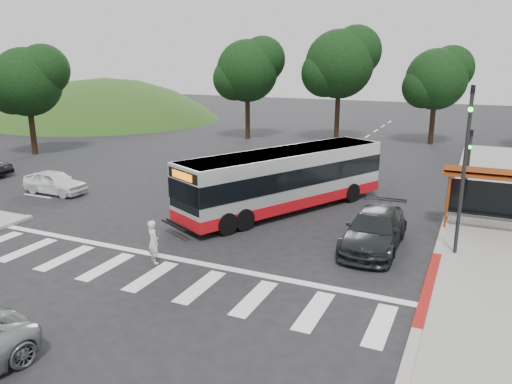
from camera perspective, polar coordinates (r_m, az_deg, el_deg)
The scene contains 17 objects.
ground at distance 22.07m, azimuth -4.23°, elevation -4.61°, with size 140.00×140.00×0.00m, color black.
sidewalk_east at distance 27.21m, azimuth 25.49°, elevation -2.11°, with size 4.00×40.00×0.12m, color gray.
curb_east at distance 27.21m, azimuth 21.30°, elevation -1.62°, with size 0.30×40.00×0.15m, color #9E9991.
curb_east_red at distance 17.81m, azimuth 19.11°, elevation -10.22°, with size 0.32×6.00×0.15m, color maroon.
hillside_nw at distance 64.37m, azimuth -16.70°, elevation 7.95°, with size 44.00×44.00×10.00m, color #204516.
crosswalk_ladder at distance 18.17m, azimuth -11.90°, elevation -9.40°, with size 18.00×2.60×0.01m, color silver.
bus_shelter at distance 23.84m, azimuth 25.66°, elevation 1.30°, with size 4.20×1.60×2.86m.
traffic_signal_ne_tall at distance 19.99m, azimuth 22.81°, elevation 3.66°, with size 0.18×0.37×6.50m.
traffic_signal_ne_short at distance 27.12m, azimuth 23.12°, elevation 3.39°, with size 0.18×0.37×4.00m.
tree_north_a at distance 45.83m, azimuth 9.63°, elevation 14.35°, with size 6.60×6.15×10.17m.
tree_north_b at distance 46.43m, azimuth 20.00°, elevation 12.12°, with size 5.72×5.33×8.43m.
tree_north_c at distance 46.73m, azimuth -0.87°, elevation 13.79°, with size 6.16×5.74×9.30m.
tree_west_a at distance 42.69m, azimuth -24.60°, elevation 11.47°, with size 5.72×5.33×8.43m.
transit_bus at distance 24.83m, azimuth 3.31°, elevation 1.28°, with size 2.52×11.61×3.00m, color silver, non-canonical shape.
pedestrian at distance 18.98m, azimuth -11.66°, elevation -5.59°, with size 0.61×0.40×1.66m, color silver.
dark_sedan at distance 20.61m, azimuth 13.37°, elevation -4.25°, with size 2.10×5.16×1.50m, color black.
west_car_white at distance 30.21m, azimuth -21.98°, elevation 1.05°, with size 1.54×3.82×1.30m, color white.
Camera 1 is at (10.05, -18.16, 7.48)m, focal length 35.00 mm.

